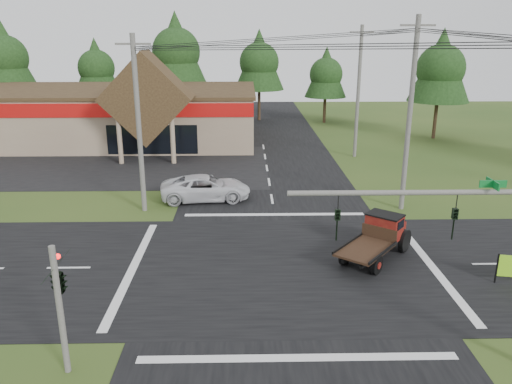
{
  "coord_description": "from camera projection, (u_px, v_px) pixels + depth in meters",
  "views": [
    {
      "loc": [
        -1.69,
        -21.26,
        10.4
      ],
      "look_at": [
        -1.16,
        4.66,
        2.2
      ],
      "focal_mm": 35.0,
      "sensor_mm": 36.0,
      "label": 1
    }
  ],
  "objects": [
    {
      "name": "traffic_signal_corner",
      "position": [
        57.0,
        270.0,
        15.25
      ],
      "size": [
        0.53,
        2.48,
        4.4
      ],
      "color": "#595651",
      "rests_on": "ground"
    },
    {
      "name": "road_ew",
      "position": [
        283.0,
        266.0,
        23.43
      ],
      "size": [
        120.0,
        12.0,
        0.02
      ],
      "primitive_type": "cube",
      "color": "black",
      "rests_on": "ground"
    },
    {
      "name": "tree_row_e",
      "position": [
        326.0,
        73.0,
        59.9
      ],
      "size": [
        5.04,
        5.04,
        9.09
      ],
      "color": "#332316",
      "rests_on": "ground"
    },
    {
      "name": "cvs_building",
      "position": [
        108.0,
        113.0,
        50.48
      ],
      "size": [
        30.4,
        18.2,
        9.19
      ],
      "color": "gray",
      "rests_on": "ground"
    },
    {
      "name": "traffic_signal_mast",
      "position": [
        495.0,
        242.0,
        15.07
      ],
      "size": [
        8.12,
        0.24,
        7.0
      ],
      "color": "#595651",
      "rests_on": "ground"
    },
    {
      "name": "ground",
      "position": [
        283.0,
        266.0,
        23.44
      ],
      "size": [
        120.0,
        120.0,
        0.0
      ],
      "primitive_type": "plane",
      "color": "#2D4819",
      "rests_on": "ground"
    },
    {
      "name": "white_pickup",
      "position": [
        206.0,
        188.0,
        32.67
      ],
      "size": [
        6.06,
        3.26,
        1.62
      ],
      "primitive_type": "imported",
      "rotation": [
        0.0,
        0.0,
        1.67
      ],
      "color": "silver",
      "rests_on": "ground"
    },
    {
      "name": "tree_row_c",
      "position": [
        176.0,
        49.0,
        59.69
      ],
      "size": [
        7.28,
        7.28,
        13.13
      ],
      "color": "#332316",
      "rests_on": "ground"
    },
    {
      "name": "tree_row_b",
      "position": [
        96.0,
        66.0,
        61.06
      ],
      "size": [
        5.6,
        5.6,
        10.1
      ],
      "color": "#332316",
      "rests_on": "ground"
    },
    {
      "name": "tree_row_d",
      "position": [
        259.0,
        60.0,
        61.25
      ],
      "size": [
        6.16,
        6.16,
        11.11
      ],
      "color": "#332316",
      "rests_on": "ground"
    },
    {
      "name": "parking_apron",
      "position": [
        98.0,
        166.0,
        41.27
      ],
      "size": [
        28.0,
        14.0,
        0.02
      ],
      "primitive_type": "cube",
      "color": "black",
      "rests_on": "ground"
    },
    {
      "name": "utility_pole_ne",
      "position": [
        410.0,
        115.0,
        29.44
      ],
      "size": [
        2.0,
        0.3,
        11.5
      ],
      "color": "#595651",
      "rests_on": "ground"
    },
    {
      "name": "antique_flatbed_truck",
      "position": [
        375.0,
        239.0,
        23.91
      ],
      "size": [
        4.58,
        5.02,
        2.06
      ],
      "primitive_type": null,
      "rotation": [
        0.0,
        0.0,
        -0.68
      ],
      "color": "#580C0C",
      "rests_on": "ground"
    },
    {
      "name": "utility_pole_nw",
      "position": [
        139.0,
        124.0,
        29.28
      ],
      "size": [
        2.0,
        0.3,
        10.5
      ],
      "color": "#595651",
      "rests_on": "ground"
    },
    {
      "name": "tree_row_a",
      "position": [
        5.0,
        56.0,
        58.55
      ],
      "size": [
        6.72,
        6.72,
        12.12
      ],
      "color": "#332316",
      "rests_on": "ground"
    },
    {
      "name": "utility_pole_n",
      "position": [
        358.0,
        91.0,
        42.83
      ],
      "size": [
        2.0,
        0.3,
        11.2
      ],
      "color": "#595651",
      "rests_on": "ground"
    },
    {
      "name": "tree_side_ne",
      "position": [
        441.0,
        66.0,
        50.16
      ],
      "size": [
        6.16,
        6.16,
        11.11
      ],
      "color": "#332316",
      "rests_on": "ground"
    },
    {
      "name": "road_ns",
      "position": [
        283.0,
        266.0,
        23.43
      ],
      "size": [
        12.0,
        120.0,
        0.02
      ],
      "primitive_type": "cube",
      "color": "black",
      "rests_on": "ground"
    }
  ]
}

